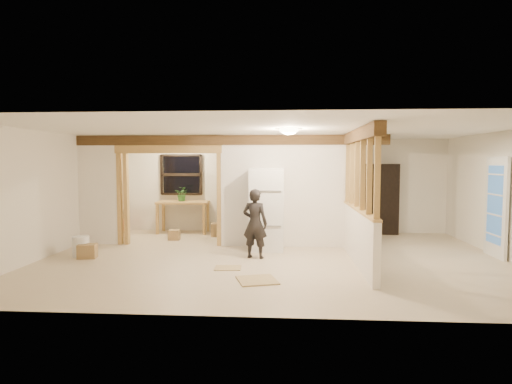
# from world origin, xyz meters

# --- Properties ---
(floor) EXTENTS (9.00, 6.50, 0.01)m
(floor) POSITION_xyz_m (0.00, 0.00, -0.01)
(floor) COLOR #C0AD8E
(floor) RESTS_ON ground
(ceiling) EXTENTS (9.00, 6.50, 0.01)m
(ceiling) POSITION_xyz_m (0.00, 0.00, 2.50)
(ceiling) COLOR white
(wall_back) EXTENTS (9.00, 0.01, 2.50)m
(wall_back) POSITION_xyz_m (0.00, 3.25, 1.25)
(wall_back) COLOR silver
(wall_back) RESTS_ON floor
(wall_front) EXTENTS (9.00, 0.01, 2.50)m
(wall_front) POSITION_xyz_m (0.00, -3.25, 1.25)
(wall_front) COLOR silver
(wall_front) RESTS_ON floor
(wall_left) EXTENTS (0.01, 6.50, 2.50)m
(wall_left) POSITION_xyz_m (-4.50, 0.00, 1.25)
(wall_left) COLOR silver
(wall_left) RESTS_ON floor
(wall_right) EXTENTS (0.01, 6.50, 2.50)m
(wall_right) POSITION_xyz_m (4.50, 0.00, 1.25)
(wall_right) COLOR silver
(wall_right) RESTS_ON floor
(partition_left_stub) EXTENTS (0.90, 0.12, 2.50)m
(partition_left_stub) POSITION_xyz_m (-4.05, 1.20, 1.25)
(partition_left_stub) COLOR white
(partition_left_stub) RESTS_ON floor
(partition_center) EXTENTS (2.80, 0.12, 2.50)m
(partition_center) POSITION_xyz_m (0.20, 1.20, 1.25)
(partition_center) COLOR white
(partition_center) RESTS_ON floor
(doorway_frame) EXTENTS (2.46, 0.14, 2.20)m
(doorway_frame) POSITION_xyz_m (-2.40, 1.20, 1.10)
(doorway_frame) COLOR tan
(doorway_frame) RESTS_ON floor
(header_beam_back) EXTENTS (7.00, 0.18, 0.22)m
(header_beam_back) POSITION_xyz_m (-1.00, 1.20, 2.38)
(header_beam_back) COLOR #50361B
(header_beam_back) RESTS_ON ceiling
(header_beam_right) EXTENTS (0.18, 3.30, 0.22)m
(header_beam_right) POSITION_xyz_m (1.60, -0.40, 2.38)
(header_beam_right) COLOR #50361B
(header_beam_right) RESTS_ON ceiling
(pony_wall) EXTENTS (0.12, 3.20, 1.00)m
(pony_wall) POSITION_xyz_m (1.60, -0.40, 0.50)
(pony_wall) COLOR white
(pony_wall) RESTS_ON floor
(stud_partition) EXTENTS (0.14, 3.20, 1.32)m
(stud_partition) POSITION_xyz_m (1.60, -0.40, 1.66)
(stud_partition) COLOR tan
(stud_partition) RESTS_ON pony_wall
(window_back) EXTENTS (1.12, 0.10, 1.10)m
(window_back) POSITION_xyz_m (-2.60, 3.17, 1.55)
(window_back) COLOR black
(window_back) RESTS_ON wall_back
(french_door) EXTENTS (0.12, 0.86, 2.00)m
(french_door) POSITION_xyz_m (4.42, 0.40, 1.00)
(french_door) COLOR white
(french_door) RESTS_ON floor
(ceiling_dome_main) EXTENTS (0.36, 0.36, 0.16)m
(ceiling_dome_main) POSITION_xyz_m (0.30, -0.50, 2.48)
(ceiling_dome_main) COLOR #FFEABF
(ceiling_dome_main) RESTS_ON ceiling
(ceiling_dome_util) EXTENTS (0.32, 0.32, 0.14)m
(ceiling_dome_util) POSITION_xyz_m (-2.50, 2.30, 2.48)
(ceiling_dome_util) COLOR #FFEABF
(ceiling_dome_util) RESTS_ON ceiling
(hanging_bulb) EXTENTS (0.07, 0.07, 0.07)m
(hanging_bulb) POSITION_xyz_m (-2.00, 1.60, 2.18)
(hanging_bulb) COLOR #FFD88C
(hanging_bulb) RESTS_ON ceiling
(refrigerator) EXTENTS (0.73, 0.70, 1.76)m
(refrigerator) POSITION_xyz_m (-0.15, 0.79, 0.88)
(refrigerator) COLOR silver
(refrigerator) RESTS_ON floor
(woman) EXTENTS (0.57, 0.45, 1.38)m
(woman) POSITION_xyz_m (-0.35, -0.02, 0.69)
(woman) COLOR black
(woman) RESTS_ON floor
(work_table) EXTENTS (1.37, 0.72, 0.85)m
(work_table) POSITION_xyz_m (-2.49, 2.86, 0.42)
(work_table) COLOR tan
(work_table) RESTS_ON floor
(potted_plant) EXTENTS (0.40, 0.36, 0.39)m
(potted_plant) POSITION_xyz_m (-2.50, 2.87, 1.04)
(potted_plant) COLOR #2F5D20
(potted_plant) RESTS_ON work_table
(shop_vac) EXTENTS (0.62, 0.62, 0.62)m
(shop_vac) POSITION_xyz_m (-4.20, 2.72, 0.31)
(shop_vac) COLOR #A01E09
(shop_vac) RESTS_ON floor
(bookshelf) EXTENTS (0.92, 0.31, 1.85)m
(bookshelf) POSITION_xyz_m (2.72, 3.03, 0.92)
(bookshelf) COLOR black
(bookshelf) RESTS_ON floor
(bucket) EXTENTS (0.41, 0.41, 0.41)m
(bucket) POSITION_xyz_m (-3.84, -0.13, 0.20)
(bucket) COLOR white
(bucket) RESTS_ON floor
(box_util_a) EXTENTS (0.41, 0.35, 0.34)m
(box_util_a) POSITION_xyz_m (-1.44, 2.41, 0.17)
(box_util_a) COLOR olive
(box_util_a) RESTS_ON floor
(box_util_b) EXTENTS (0.27, 0.27, 0.24)m
(box_util_b) POSITION_xyz_m (-2.46, 1.82, 0.12)
(box_util_b) COLOR olive
(box_util_b) RESTS_ON floor
(box_front) EXTENTS (0.39, 0.34, 0.28)m
(box_front) POSITION_xyz_m (-3.65, -0.26, 0.14)
(box_front) COLOR olive
(box_front) RESTS_ON floor
(floor_panel_near) EXTENTS (0.75, 0.75, 0.02)m
(floor_panel_near) POSITION_xyz_m (-0.20, -1.65, 0.01)
(floor_panel_near) COLOR tan
(floor_panel_near) RESTS_ON floor
(floor_panel_far) EXTENTS (0.48, 0.39, 0.01)m
(floor_panel_far) POSITION_xyz_m (-0.78, -0.87, 0.01)
(floor_panel_far) COLOR tan
(floor_panel_far) RESTS_ON floor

